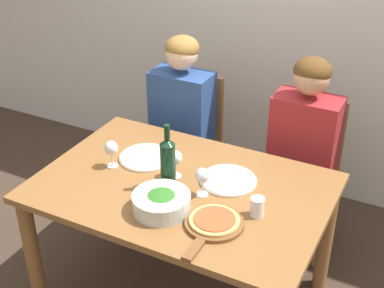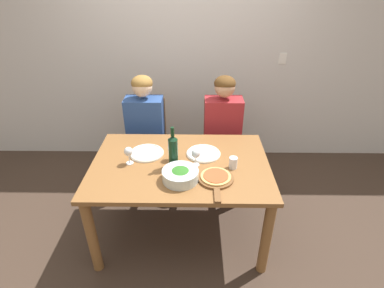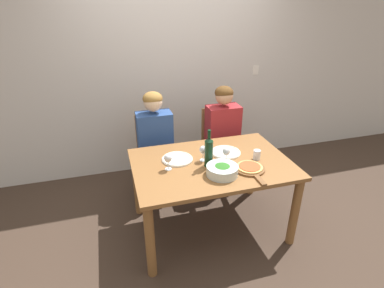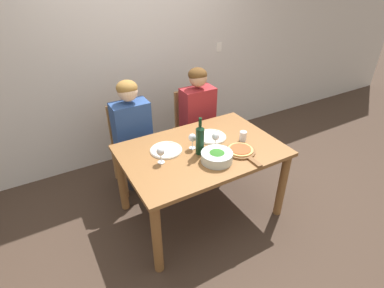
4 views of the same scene
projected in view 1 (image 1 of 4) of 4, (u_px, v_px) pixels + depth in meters
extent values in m
cube|color=silver|center=(283.00, 1.00, 3.46)|extent=(10.00, 0.05, 2.70)
cube|color=brown|center=(182.00, 188.00, 2.68)|extent=(1.45, 0.97, 0.04)
cylinder|color=brown|center=(33.00, 256.00, 2.80)|extent=(0.08, 0.08, 0.72)
cylinder|color=brown|center=(123.00, 177.00, 3.46)|extent=(0.08, 0.08, 0.72)
cylinder|color=brown|center=(326.00, 237.00, 2.93)|extent=(0.08, 0.08, 0.72)
cube|color=#9E7042|center=(184.00, 149.00, 3.57)|extent=(0.42, 0.42, 0.04)
cube|color=#9E7042|center=(197.00, 105.00, 3.60)|extent=(0.38, 0.03, 0.45)
cylinder|color=#9E7042|center=(146.00, 186.00, 3.62)|extent=(0.04, 0.04, 0.44)
cylinder|color=#9E7042|center=(196.00, 201.00, 3.47)|extent=(0.04, 0.04, 0.44)
cylinder|color=#9E7042|center=(173.00, 160.00, 3.91)|extent=(0.04, 0.04, 0.44)
cylinder|color=#9E7042|center=(221.00, 173.00, 3.76)|extent=(0.04, 0.04, 0.44)
cube|color=#9E7042|center=(300.00, 180.00, 3.25)|extent=(0.42, 0.42, 0.04)
cube|color=#9E7042|center=(314.00, 131.00, 3.28)|extent=(0.38, 0.03, 0.45)
cylinder|color=#9E7042|center=(257.00, 219.00, 3.30)|extent=(0.04, 0.04, 0.44)
cylinder|color=#9E7042|center=(318.00, 237.00, 3.15)|extent=(0.04, 0.04, 0.44)
cylinder|color=#9E7042|center=(278.00, 188.00, 3.59)|extent=(0.04, 0.04, 0.44)
cylinder|color=#9E7042|center=(334.00, 203.00, 3.44)|extent=(0.04, 0.04, 0.44)
cylinder|color=#28282D|center=(167.00, 179.00, 3.65)|extent=(0.10, 0.10, 0.47)
cylinder|color=#28282D|center=(190.00, 186.00, 3.58)|extent=(0.10, 0.10, 0.47)
cube|color=navy|center=(182.00, 112.00, 3.41)|extent=(0.38, 0.22, 0.54)
cylinder|color=navy|center=(136.00, 142.00, 3.38)|extent=(0.07, 0.31, 0.14)
cylinder|color=navy|center=(192.00, 157.00, 3.22)|extent=(0.07, 0.31, 0.14)
sphere|color=beige|center=(181.00, 54.00, 3.22)|extent=(0.20, 0.20, 0.20)
ellipsoid|color=olive|center=(182.00, 48.00, 3.21)|extent=(0.21, 0.21, 0.15)
cylinder|color=#28282D|center=(279.00, 211.00, 3.33)|extent=(0.10, 0.10, 0.47)
cylinder|color=#28282D|center=(307.00, 220.00, 3.26)|extent=(0.10, 0.10, 0.47)
cube|color=maroon|center=(304.00, 140.00, 3.10)|extent=(0.38, 0.22, 0.54)
cylinder|color=maroon|center=(255.00, 173.00, 3.06)|extent=(0.07, 0.31, 0.14)
cylinder|color=maroon|center=(324.00, 191.00, 2.90)|extent=(0.07, 0.31, 0.14)
sphere|color=tan|center=(312.00, 77.00, 2.90)|extent=(0.20, 0.20, 0.20)
ellipsoid|color=#563819|center=(313.00, 71.00, 2.89)|extent=(0.21, 0.21, 0.15)
cylinder|color=black|center=(168.00, 166.00, 2.59)|extent=(0.08, 0.08, 0.25)
cone|color=black|center=(167.00, 142.00, 2.52)|extent=(0.08, 0.08, 0.03)
cylinder|color=black|center=(167.00, 132.00, 2.50)|extent=(0.03, 0.03, 0.07)
cylinder|color=silver|center=(161.00, 203.00, 2.47)|extent=(0.27, 0.27, 0.08)
ellipsoid|color=#2D6B23|center=(161.00, 202.00, 2.47)|extent=(0.22, 0.22, 0.09)
cylinder|color=silver|center=(146.00, 158.00, 2.89)|extent=(0.29, 0.29, 0.01)
torus|color=silver|center=(146.00, 157.00, 2.89)|extent=(0.28, 0.28, 0.02)
cylinder|color=silver|center=(228.00, 180.00, 2.70)|extent=(0.29, 0.29, 0.01)
torus|color=silver|center=(228.00, 179.00, 2.69)|extent=(0.28, 0.28, 0.02)
cylinder|color=brown|center=(214.00, 223.00, 2.39)|extent=(0.27, 0.27, 0.02)
cube|color=brown|center=(194.00, 250.00, 2.23)|extent=(0.04, 0.14, 0.02)
cylinder|color=tan|center=(214.00, 220.00, 2.38)|extent=(0.23, 0.23, 0.01)
cylinder|color=#AD4C28|center=(214.00, 219.00, 2.38)|extent=(0.19, 0.19, 0.01)
cylinder|color=silver|center=(113.00, 166.00, 2.82)|extent=(0.06, 0.06, 0.01)
cylinder|color=silver|center=(112.00, 159.00, 2.80)|extent=(0.01, 0.01, 0.07)
ellipsoid|color=silver|center=(111.00, 148.00, 2.77)|extent=(0.07, 0.07, 0.08)
ellipsoid|color=maroon|center=(111.00, 150.00, 2.78)|extent=(0.06, 0.06, 0.03)
cylinder|color=silver|center=(202.00, 194.00, 2.60)|extent=(0.06, 0.06, 0.01)
cylinder|color=silver|center=(202.00, 187.00, 2.58)|extent=(0.01, 0.01, 0.07)
ellipsoid|color=silver|center=(202.00, 175.00, 2.54)|extent=(0.07, 0.07, 0.08)
ellipsoid|color=maroon|center=(202.00, 178.00, 2.55)|extent=(0.06, 0.06, 0.03)
cylinder|color=silver|center=(176.00, 176.00, 2.74)|extent=(0.06, 0.06, 0.01)
cylinder|color=silver|center=(176.00, 169.00, 2.72)|extent=(0.01, 0.01, 0.07)
ellipsoid|color=silver|center=(175.00, 158.00, 2.69)|extent=(0.07, 0.07, 0.08)
ellipsoid|color=maroon|center=(175.00, 160.00, 2.69)|extent=(0.06, 0.06, 0.03)
cylinder|color=silver|center=(257.00, 207.00, 2.43)|extent=(0.07, 0.07, 0.10)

